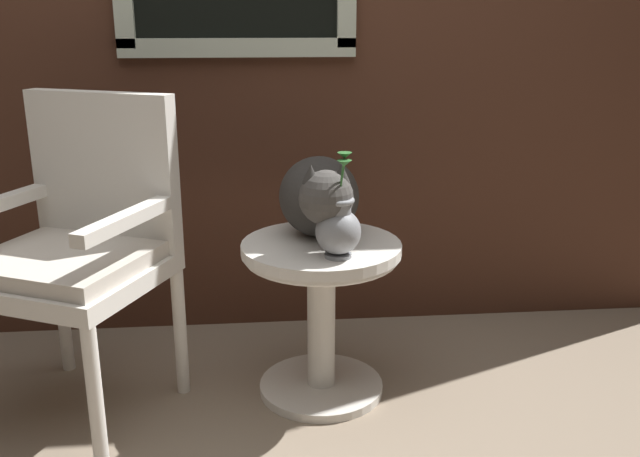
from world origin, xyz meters
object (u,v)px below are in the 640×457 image
(pewter_vase_with_ivy, at_px, (337,227))
(wicker_side_table, at_px, (320,293))
(wicker_chair, at_px, (79,239))
(cat, at_px, (319,197))

(pewter_vase_with_ivy, bearing_deg, wicker_side_table, 105.38)
(wicker_chair, xyz_separation_m, cat, (0.77, 0.07, 0.10))
(cat, distance_m, pewter_vase_with_ivy, 0.21)
(cat, xyz_separation_m, pewter_vase_with_ivy, (0.04, -0.21, -0.04))
(wicker_chair, distance_m, cat, 0.78)
(wicker_side_table, xyz_separation_m, wicker_chair, (-0.77, -0.00, 0.21))
(cat, bearing_deg, pewter_vase_with_ivy, -79.60)
(wicker_chair, bearing_deg, pewter_vase_with_ivy, -9.79)
(wicker_side_table, bearing_deg, pewter_vase_with_ivy, -74.62)
(wicker_side_table, xyz_separation_m, pewter_vase_with_ivy, (0.04, -0.14, 0.27))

